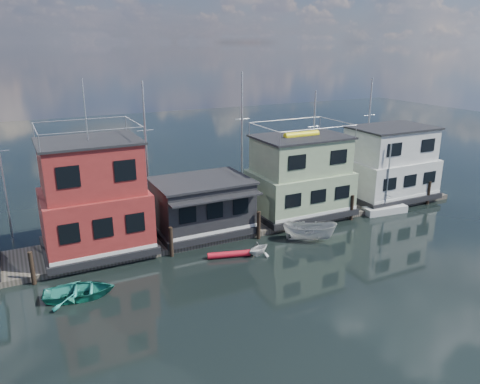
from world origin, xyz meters
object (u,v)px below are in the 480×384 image
day_sailer (385,209)px  dinghy_white (258,248)px  houseboat_red (94,199)px  red_kayak (229,254)px  houseboat_white (389,164)px  houseboat_green (300,177)px  dinghy_teal (80,291)px  motorboat (310,231)px  houseboat_dark (202,205)px

day_sailer → dinghy_white: bearing=-163.5°
dinghy_white → day_sailer: day_sailer is taller
houseboat_red → red_kayak: size_ratio=3.92×
houseboat_white → dinghy_white: 17.97m
houseboat_white → dinghy_white: (-16.89, -5.32, -3.04)m
houseboat_green → dinghy_teal: bearing=-163.3°
motorboat → dinghy_teal: (-16.96, -0.90, -0.36)m
houseboat_red → red_kayak: bearing=-30.7°
houseboat_green → houseboat_dark: bearing=-179.9°
houseboat_red → dinghy_white: size_ratio=6.24×
dinghy_teal → day_sailer: (26.44, 2.96, -0.04)m
motorboat → day_sailer: (9.47, 2.07, -0.39)m
motorboat → dinghy_teal: size_ratio=0.99×
motorboat → houseboat_red: bearing=106.1°
houseboat_white → houseboat_red: bearing=-180.0°
houseboat_red → day_sailer: houseboat_red is taller
houseboat_dark → dinghy_teal: bearing=-150.6°
dinghy_white → red_kayak: bearing=56.7°
motorboat → red_kayak: (-6.74, 0.08, -0.56)m
houseboat_green → red_kayak: size_ratio=2.77×
motorboat → dinghy_teal: bearing=127.3°
red_kayak → dinghy_teal: size_ratio=0.74×
houseboat_white → red_kayak: size_ratio=2.77×
motorboat → day_sailer: day_sailer is taller
red_kayak → dinghy_teal: bearing=-159.2°
red_kayak → day_sailer: size_ratio=0.48×
houseboat_dark → day_sailer: day_sailer is taller
houseboat_dark → dinghy_teal: size_ratio=1.81×
houseboat_red → houseboat_green: size_ratio=1.41×
houseboat_green → dinghy_teal: 20.27m
houseboat_green → houseboat_red: bearing=-180.0°
houseboat_red → dinghy_teal: size_ratio=2.90×
red_kayak → day_sailer: 16.34m
houseboat_dark → houseboat_green: 9.07m
day_sailer → houseboat_red: bearing=179.8°
houseboat_red → day_sailer: (24.26, -2.80, -3.72)m
houseboat_red → dinghy_white: 11.98m
houseboat_red → houseboat_dark: 8.18m
houseboat_red → dinghy_teal: 7.18m
houseboat_red → motorboat: (14.78, -4.87, -3.32)m
houseboat_green → houseboat_white: (10.00, -0.00, -0.01)m
houseboat_green → day_sailer: houseboat_green is taller
motorboat → red_kayak: 6.76m
houseboat_red → day_sailer: 24.70m
houseboat_red → houseboat_white: bearing=0.0°
houseboat_white → red_kayak: (-18.96, -4.78, -3.31)m
motorboat → houseboat_green: bearing=9.8°
houseboat_dark → day_sailer: size_ratio=1.18×
dinghy_teal → houseboat_dark: bearing=-49.3°
houseboat_red → red_kayak: houseboat_red is taller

